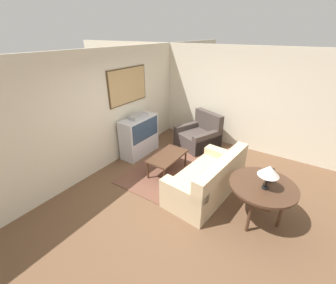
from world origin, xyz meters
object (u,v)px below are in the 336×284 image
(couch, at_px, (208,180))
(mantel_clock, at_px, (270,175))
(console_table, at_px, (263,188))
(armchair, at_px, (199,136))
(coffee_table, at_px, (167,157))
(table_lamp, at_px, (269,171))
(tv, at_px, (139,136))

(couch, distance_m, mantel_clock, 1.18)
(couch, bearing_deg, console_table, 87.39)
(armchair, xyz_separation_m, console_table, (-1.97, -2.14, 0.37))
(couch, relative_size, coffee_table, 1.89)
(armchair, distance_m, coffee_table, 1.64)
(couch, xyz_separation_m, coffee_table, (0.19, 1.10, 0.09))
(table_lamp, bearing_deg, armchair, 46.75)
(coffee_table, bearing_deg, tv, 72.55)
(tv, relative_size, coffee_table, 1.11)
(console_table, height_order, table_lamp, table_lamp)
(couch, xyz_separation_m, mantel_clock, (0.08, -1.07, 0.50))
(tv, bearing_deg, armchair, -40.83)
(console_table, relative_size, mantel_clock, 6.10)
(tv, relative_size, console_table, 1.02)
(coffee_table, bearing_deg, console_table, -98.97)
(console_table, height_order, mantel_clock, mantel_clock)
(table_lamp, bearing_deg, couch, 78.28)
(armchair, distance_m, table_lamp, 3.09)
(couch, height_order, armchair, armchair)
(armchair, distance_m, console_table, 2.94)
(coffee_table, bearing_deg, armchair, 0.57)
(tv, xyz_separation_m, table_lamp, (-0.77, -3.29, 0.54))
(tv, xyz_separation_m, mantel_clock, (-0.46, -3.30, 0.29))
(tv, height_order, armchair, tv)
(console_table, distance_m, table_lamp, 0.41)
(tv, distance_m, table_lamp, 3.43)
(tv, distance_m, armchair, 1.71)
(armchair, xyz_separation_m, coffee_table, (-1.64, -0.02, 0.11))
(couch, relative_size, armchair, 1.49)
(table_lamp, distance_m, mantel_clock, 0.39)
(couch, bearing_deg, armchair, -143.39)
(table_lamp, relative_size, mantel_clock, 2.36)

